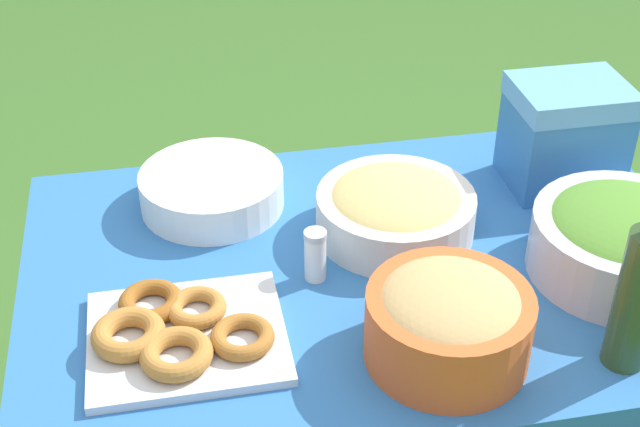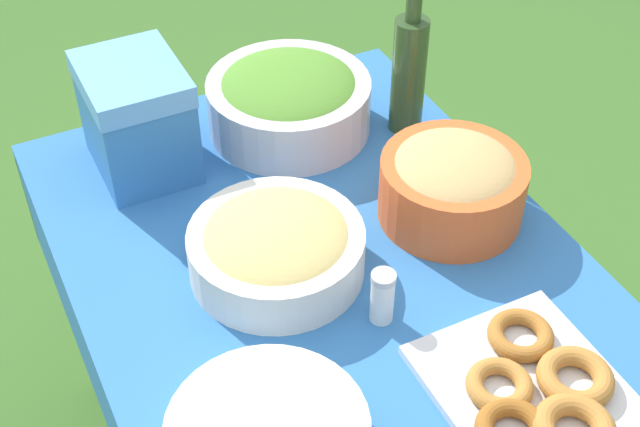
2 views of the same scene
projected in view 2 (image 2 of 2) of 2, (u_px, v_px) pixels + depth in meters
name	position (u px, v px, depth m)	size (l,w,h in m)	color
picnic_table	(338.00, 321.00, 1.52)	(1.21, 0.81, 0.69)	#2D6BB2
salad_bowl	(289.00, 100.00, 1.73)	(0.32, 0.32, 0.13)	silver
pasta_bowl	(276.00, 247.00, 1.44)	(0.29, 0.29, 0.10)	silver
donut_platter	(538.00, 394.00, 1.26)	(0.32, 0.26, 0.05)	silver
olive_oil_bottle	(409.00, 70.00, 1.69)	(0.07, 0.07, 0.33)	#2D4723
bread_bowl	(453.00, 183.00, 1.53)	(0.25, 0.25, 0.14)	#E05B28
cooler_box	(137.00, 118.00, 1.61)	(0.21, 0.17, 0.21)	#3372B7
salt_shaker	(382.00, 297.00, 1.36)	(0.04, 0.04, 0.10)	white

